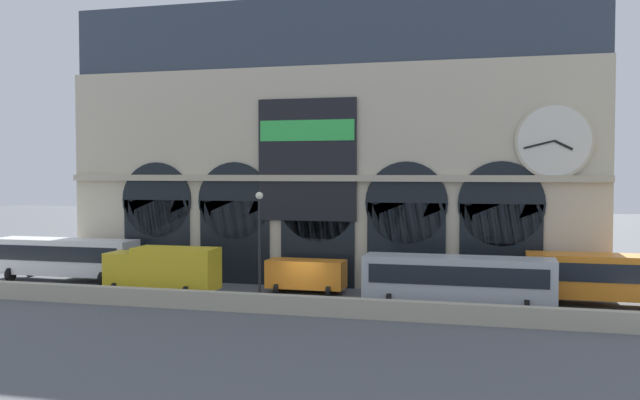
% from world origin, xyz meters
% --- Properties ---
extents(ground_plane, '(200.00, 200.00, 0.00)m').
position_xyz_m(ground_plane, '(0.00, 0.00, 0.00)').
color(ground_plane, '#54565B').
extents(quay_parapet_wall, '(90.00, 0.70, 1.07)m').
position_xyz_m(quay_parapet_wall, '(0.00, -4.34, 0.54)').
color(quay_parapet_wall, '#B2A891').
rests_on(quay_parapet_wall, ground).
extents(station_building, '(38.42, 4.66, 20.44)m').
position_xyz_m(station_building, '(0.03, 7.13, 9.84)').
color(station_building, beige).
rests_on(station_building, ground).
extents(bus_west, '(11.00, 3.25, 3.10)m').
position_xyz_m(bus_west, '(-18.75, 2.76, 1.78)').
color(bus_west, white).
rests_on(bus_west, ground).
extents(box_truck_midwest, '(7.50, 2.91, 3.12)m').
position_xyz_m(box_truck_midwest, '(-9.01, -0.51, 1.70)').
color(box_truck_midwest, gold).
rests_on(box_truck_midwest, ground).
extents(van_center, '(5.20, 2.48, 2.20)m').
position_xyz_m(van_center, '(-0.13, 2.52, 1.25)').
color(van_center, orange).
rests_on(van_center, ground).
extents(bus_mideast, '(11.00, 3.25, 3.10)m').
position_xyz_m(bus_mideast, '(9.98, -0.59, 1.78)').
color(bus_mideast, '#ADB2B7').
rests_on(bus_mideast, ground).
extents(bus_east, '(11.00, 3.25, 3.10)m').
position_xyz_m(bus_east, '(19.41, 2.68, 1.78)').
color(bus_east, orange).
rests_on(bus_east, ground).
extents(street_lamp_quayside, '(0.44, 0.44, 6.90)m').
position_xyz_m(street_lamp_quayside, '(-1.23, -3.54, 4.41)').
color(street_lamp_quayside, black).
rests_on(street_lamp_quayside, ground).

